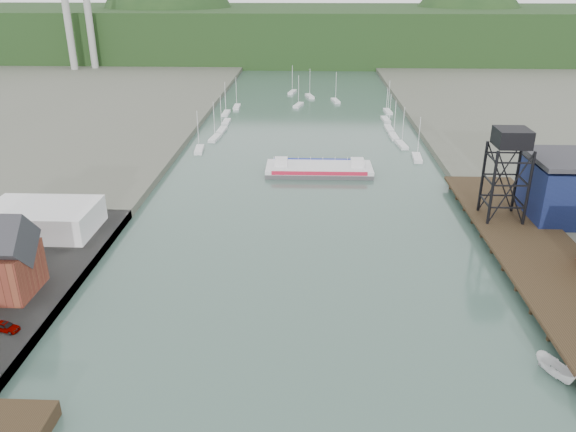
# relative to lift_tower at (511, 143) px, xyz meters

# --- Properties ---
(east_pier) EXTENTS (14.00, 70.00, 2.45)m
(east_pier) POSITION_rel_lift_tower_xyz_m (2.00, -13.00, -13.75)
(east_pier) COLOR black
(east_pier) RESTS_ON ground
(white_shed) EXTENTS (18.00, 12.00, 4.50)m
(white_shed) POSITION_rel_lift_tower_xyz_m (-79.00, -8.00, -11.80)
(white_shed) COLOR silver
(white_shed) RESTS_ON west_quay
(lift_tower) EXTENTS (6.50, 6.50, 16.00)m
(lift_tower) POSITION_rel_lift_tower_xyz_m (0.00, 0.00, 0.00)
(lift_tower) COLOR black
(lift_tower) RESTS_ON east_pier
(marina_sailboats) EXTENTS (57.71, 92.65, 0.90)m
(marina_sailboats) POSITION_rel_lift_tower_xyz_m (-34.92, 80.46, -15.30)
(marina_sailboats) COLOR silver
(marina_sailboats) RESTS_ON ground
(smokestacks) EXTENTS (11.20, 8.20, 60.00)m
(smokestacks) POSITION_rel_lift_tower_xyz_m (-141.00, 174.50, 14.35)
(smokestacks) COLOR #979893
(smokestacks) RESTS_ON ground
(distant_hills) EXTENTS (500.00, 120.00, 80.00)m
(distant_hills) POSITION_rel_lift_tower_xyz_m (-38.98, 243.35, -5.27)
(distant_hills) COLOR black
(distant_hills) RESTS_ON ground
(chain_ferry) EXTENTS (24.23, 10.07, 3.48)m
(chain_ferry) POSITION_rel_lift_tower_xyz_m (-31.77, 29.46, -14.65)
(chain_ferry) COLOR #434345
(chain_ferry) RESTS_ON ground
(motorboat) EXTENTS (4.07, 5.77, 2.09)m
(motorboat) POSITION_rel_lift_tower_xyz_m (-6.07, -41.04, -14.60)
(motorboat) COLOR silver
(motorboat) RESTS_ON ground
(car_west_a) EXTENTS (3.85, 2.33, 1.23)m
(car_west_a) POSITION_rel_lift_tower_xyz_m (-70.70, -36.96, -13.43)
(car_west_a) COLOR #999999
(car_west_a) RESTS_ON west_quay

